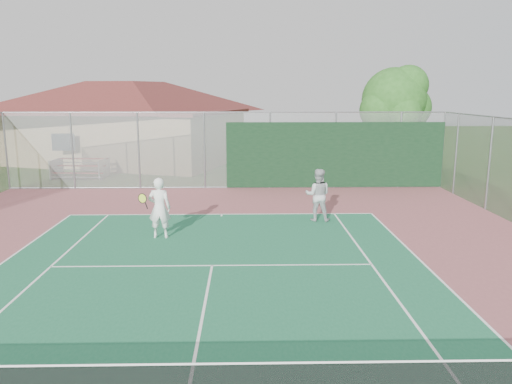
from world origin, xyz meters
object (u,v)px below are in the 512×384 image
at_px(player_grey_back, 318,195).
at_px(player_white_front, 159,208).
at_px(bleachers, 80,168).
at_px(clubhouse, 128,114).
at_px(tree, 396,102).

bearing_deg(player_grey_back, player_white_front, 31.13).
distance_m(player_white_front, player_grey_back, 5.47).
bearing_deg(bleachers, player_white_front, -57.23).
distance_m(clubhouse, bleachers, 6.65).
xyz_separation_m(clubhouse, player_grey_back, (9.90, -15.22, -2.14)).
xyz_separation_m(tree, player_grey_back, (-5.88, -11.21, -2.95)).
distance_m(bleachers, player_grey_back, 14.42).
bearing_deg(clubhouse, player_white_front, -55.46).
bearing_deg(tree, player_white_front, -129.83).
bearing_deg(clubhouse, player_grey_back, -38.02).
relative_size(clubhouse, player_grey_back, 8.92).
bearing_deg(bleachers, tree, 11.25).
bearing_deg(bleachers, clubhouse, 83.16).
height_order(bleachers, player_white_front, player_white_front).
bearing_deg(player_grey_back, tree, -107.61).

